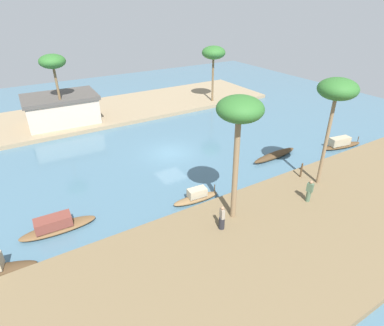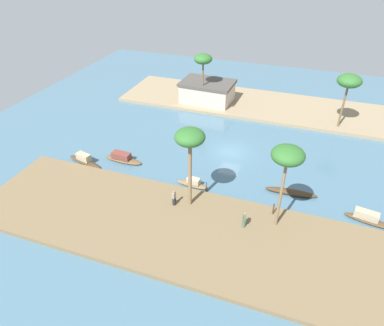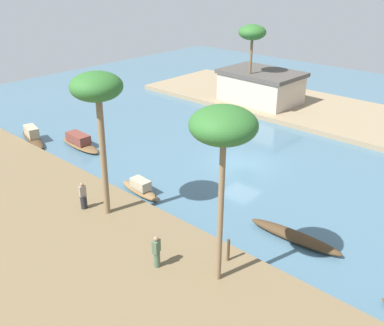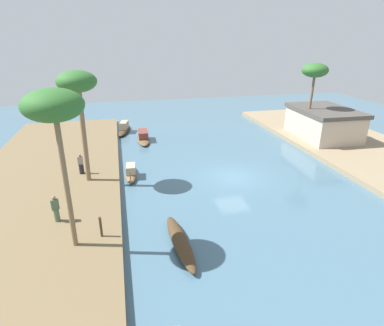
{
  "view_description": "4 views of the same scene",
  "coord_description": "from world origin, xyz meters",
  "px_view_note": "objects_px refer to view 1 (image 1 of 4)",
  "views": [
    {
      "loc": [
        -12.07,
        -23.9,
        13.24
      ],
      "look_at": [
        0.29,
        -3.57,
        0.47
      ],
      "focal_mm": 29.21,
      "sensor_mm": 36.0,
      "label": 1
    },
    {
      "loc": [
        7.53,
        -35.2,
        22.16
      ],
      "look_at": [
        -3.03,
        -5.51,
        1.15
      ],
      "focal_mm": 32.3,
      "sensor_mm": 36.0,
      "label": 2
    },
    {
      "loc": [
        16.31,
        -23.35,
        13.32
      ],
      "look_at": [
        -2.13,
        -3.04,
        0.4
      ],
      "focal_mm": 39.82,
      "sensor_mm": 36.0,
      "label": 3
    },
    {
      "loc": [
        21.53,
        -8.51,
        10.49
      ],
      "look_at": [
        -2.26,
        -2.89,
        0.63
      ],
      "focal_mm": 29.14,
      "sensor_mm": 36.0,
      "label": 4
    }
  ],
  "objects_px": {
    "palm_tree_right_short": "(214,53)",
    "palm_tree_left_far": "(337,91)",
    "person_by_mooring": "(222,220)",
    "sampan_upstream_small": "(196,197)",
    "person_on_near_bank": "(309,191)",
    "palm_tree_right_tall": "(53,63)",
    "palm_tree_left_near": "(240,114)",
    "sampan_foreground": "(56,226)",
    "sampan_downstream_large": "(341,144)",
    "mooring_post": "(301,170)",
    "riverside_building": "(62,109)",
    "sampan_with_tall_canopy": "(275,155)"
  },
  "relations": [
    {
      "from": "person_on_near_bank",
      "to": "palm_tree_left_far",
      "type": "xyz_separation_m",
      "value": [
        2.64,
        1.3,
        6.38
      ]
    },
    {
      "from": "person_by_mooring",
      "to": "riverside_building",
      "type": "bearing_deg",
      "value": 20.92
    },
    {
      "from": "riverside_building",
      "to": "palm_tree_left_near",
      "type": "bearing_deg",
      "value": -74.14
    },
    {
      "from": "person_on_near_bank",
      "to": "palm_tree_right_short",
      "type": "relative_size",
      "value": 0.23
    },
    {
      "from": "sampan_upstream_small",
      "to": "palm_tree_right_tall",
      "type": "xyz_separation_m",
      "value": [
        -5.2,
        19.02,
        6.92
      ]
    },
    {
      "from": "sampan_downstream_large",
      "to": "palm_tree_right_short",
      "type": "relative_size",
      "value": 0.63
    },
    {
      "from": "palm_tree_right_short",
      "to": "palm_tree_left_far",
      "type": "bearing_deg",
      "value": -103.33
    },
    {
      "from": "sampan_foreground",
      "to": "palm_tree_right_tall",
      "type": "xyz_separation_m",
      "value": [
        4.11,
        17.21,
        6.88
      ]
    },
    {
      "from": "palm_tree_left_far",
      "to": "palm_tree_right_tall",
      "type": "relative_size",
      "value": 1.04
    },
    {
      "from": "sampan_foreground",
      "to": "palm_tree_left_near",
      "type": "distance_m",
      "value": 13.3
    },
    {
      "from": "sampan_with_tall_canopy",
      "to": "palm_tree_right_tall",
      "type": "relative_size",
      "value": 0.68
    },
    {
      "from": "person_on_near_bank",
      "to": "palm_tree_right_tall",
      "type": "bearing_deg",
      "value": -171.86
    },
    {
      "from": "person_on_near_bank",
      "to": "riverside_building",
      "type": "height_order",
      "value": "riverside_building"
    },
    {
      "from": "palm_tree_right_short",
      "to": "riverside_building",
      "type": "height_order",
      "value": "palm_tree_right_short"
    },
    {
      "from": "sampan_upstream_small",
      "to": "person_on_near_bank",
      "type": "relative_size",
      "value": 2.17
    },
    {
      "from": "sampan_downstream_large",
      "to": "palm_tree_right_tall",
      "type": "xyz_separation_m",
      "value": [
        -22.14,
        18.71,
        6.85
      ]
    },
    {
      "from": "palm_tree_left_near",
      "to": "mooring_post",
      "type": "bearing_deg",
      "value": 8.28
    },
    {
      "from": "sampan_upstream_small",
      "to": "sampan_foreground",
      "type": "distance_m",
      "value": 9.48
    },
    {
      "from": "palm_tree_right_tall",
      "to": "palm_tree_right_short",
      "type": "xyz_separation_m",
      "value": [
        19.42,
        -0.39,
        -0.59
      ]
    },
    {
      "from": "sampan_upstream_small",
      "to": "mooring_post",
      "type": "bearing_deg",
      "value": -8.7
    },
    {
      "from": "sampan_upstream_small",
      "to": "palm_tree_left_far",
      "type": "bearing_deg",
      "value": -15.54
    },
    {
      "from": "sampan_with_tall_canopy",
      "to": "palm_tree_left_near",
      "type": "height_order",
      "value": "palm_tree_left_near"
    },
    {
      "from": "sampan_with_tall_canopy",
      "to": "person_by_mooring",
      "type": "bearing_deg",
      "value": -153.94
    },
    {
      "from": "person_by_mooring",
      "to": "palm_tree_left_near",
      "type": "relative_size",
      "value": 0.2
    },
    {
      "from": "sampan_upstream_small",
      "to": "palm_tree_left_far",
      "type": "distance_m",
      "value": 12.03
    },
    {
      "from": "person_by_mooring",
      "to": "palm_tree_left_near",
      "type": "bearing_deg",
      "value": -52.87
    },
    {
      "from": "sampan_foreground",
      "to": "person_on_near_bank",
      "type": "relative_size",
      "value": 2.83
    },
    {
      "from": "sampan_foreground",
      "to": "person_on_near_bank",
      "type": "height_order",
      "value": "person_on_near_bank"
    },
    {
      "from": "palm_tree_left_near",
      "to": "sampan_upstream_small",
      "type": "bearing_deg",
      "value": 104.73
    },
    {
      "from": "riverside_building",
      "to": "mooring_post",
      "type": "bearing_deg",
      "value": -57.02
    },
    {
      "from": "sampan_foreground",
      "to": "person_by_mooring",
      "type": "height_order",
      "value": "person_by_mooring"
    },
    {
      "from": "sampan_upstream_small",
      "to": "person_on_near_bank",
      "type": "height_order",
      "value": "person_on_near_bank"
    },
    {
      "from": "sampan_downstream_large",
      "to": "palm_tree_left_near",
      "type": "bearing_deg",
      "value": -157.81
    },
    {
      "from": "sampan_foreground",
      "to": "sampan_with_tall_canopy",
      "type": "bearing_deg",
      "value": 2.67
    },
    {
      "from": "palm_tree_left_near",
      "to": "palm_tree_left_far",
      "type": "distance_m",
      "value": 8.21
    },
    {
      "from": "sampan_upstream_small",
      "to": "palm_tree_left_near",
      "type": "height_order",
      "value": "palm_tree_left_near"
    },
    {
      "from": "palm_tree_left_near",
      "to": "palm_tree_left_far",
      "type": "relative_size",
      "value": 1.0
    },
    {
      "from": "sampan_with_tall_canopy",
      "to": "palm_tree_left_near",
      "type": "xyz_separation_m",
      "value": [
        -9.01,
        -5.22,
        7.2
      ]
    },
    {
      "from": "sampan_foreground",
      "to": "palm_tree_left_far",
      "type": "xyz_separation_m",
      "value": [
        18.33,
        -5.1,
        7.19
      ]
    },
    {
      "from": "sampan_downstream_large",
      "to": "palm_tree_right_short",
      "type": "xyz_separation_m",
      "value": [
        -2.72,
        18.32,
        6.26
      ]
    },
    {
      "from": "palm_tree_right_tall",
      "to": "riverside_building",
      "type": "xyz_separation_m",
      "value": [
        0.22,
        1.74,
        -5.28
      ]
    },
    {
      "from": "palm_tree_left_far",
      "to": "palm_tree_right_short",
      "type": "distance_m",
      "value": 22.54
    },
    {
      "from": "person_on_near_bank",
      "to": "mooring_post",
      "type": "distance_m",
      "value": 3.39
    },
    {
      "from": "palm_tree_left_far",
      "to": "riverside_building",
      "type": "relative_size",
      "value": 1.0
    },
    {
      "from": "palm_tree_left_near",
      "to": "palm_tree_right_short",
      "type": "bearing_deg",
      "value": 58.38
    },
    {
      "from": "sampan_upstream_small",
      "to": "sampan_with_tall_canopy",
      "type": "bearing_deg",
      "value": 16.47
    },
    {
      "from": "palm_tree_left_far",
      "to": "palm_tree_left_near",
      "type": "bearing_deg",
      "value": 178.92
    },
    {
      "from": "person_by_mooring",
      "to": "palm_tree_right_short",
      "type": "distance_m",
      "value": 27.44
    },
    {
      "from": "sampan_downstream_large",
      "to": "palm_tree_left_far",
      "type": "xyz_separation_m",
      "value": [
        -7.91,
        -3.6,
        7.16
      ]
    },
    {
      "from": "person_on_near_bank",
      "to": "sampan_upstream_small",
      "type": "bearing_deg",
      "value": -143.72
    }
  ]
}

